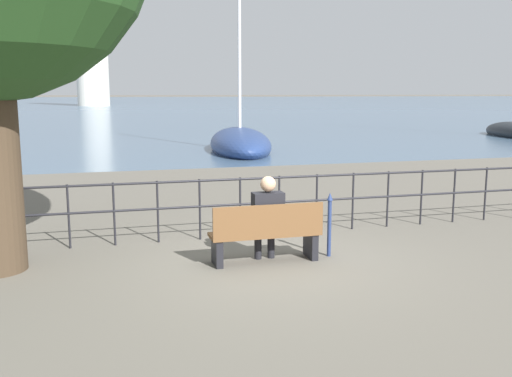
# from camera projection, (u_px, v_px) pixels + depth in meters

# --- Properties ---
(ground_plane) EXTENTS (1000.00, 1000.00, 0.00)m
(ground_plane) POSITION_uv_depth(u_px,v_px,m) (265.00, 261.00, 8.53)
(ground_plane) COLOR #605B51
(harbor_water) EXTENTS (600.00, 300.00, 0.01)m
(harbor_water) POSITION_uv_depth(u_px,v_px,m) (105.00, 101.00, 161.21)
(harbor_water) COLOR #47607A
(harbor_water) RESTS_ON ground_plane
(park_bench) EXTENTS (1.65, 0.45, 0.90)m
(park_bench) POSITION_uv_depth(u_px,v_px,m) (266.00, 235.00, 8.40)
(park_bench) COLOR brown
(park_bench) RESTS_ON ground_plane
(seated_person_left) EXTENTS (0.46, 0.35, 1.29)m
(seated_person_left) POSITION_uv_depth(u_px,v_px,m) (267.00, 215.00, 8.43)
(seated_person_left) COLOR black
(seated_person_left) RESTS_ON ground_plane
(promenade_railing) EXTENTS (15.66, 0.04, 1.05)m
(promenade_railing) POSITION_uv_depth(u_px,v_px,m) (240.00, 198.00, 9.87)
(promenade_railing) COLOR black
(promenade_railing) RESTS_ON ground_plane
(closed_umbrella) EXTENTS (0.09, 0.09, 1.00)m
(closed_umbrella) POSITION_uv_depth(u_px,v_px,m) (329.00, 221.00, 8.71)
(closed_umbrella) COLOR navy
(closed_umbrella) RESTS_ON ground_plane
(sailboat_1) EXTENTS (3.60, 7.91, 10.41)m
(sailboat_1) POSITION_uv_depth(u_px,v_px,m) (240.00, 143.00, 24.58)
(sailboat_1) COLOR navy
(sailboat_1) RESTS_ON ground_plane
(harbor_lighthouse) EXTENTS (5.73, 5.73, 29.54)m
(harbor_lighthouse) POSITION_uv_depth(u_px,v_px,m) (91.00, 29.00, 102.50)
(harbor_lighthouse) COLOR silver
(harbor_lighthouse) RESTS_ON ground_plane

